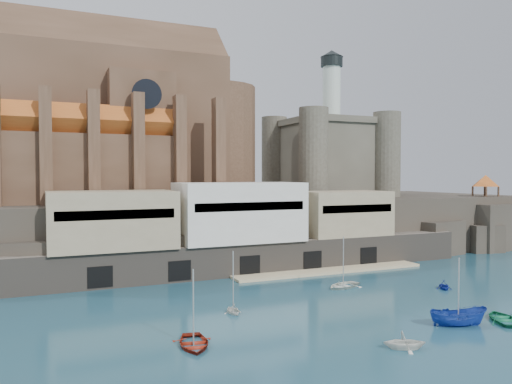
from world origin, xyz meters
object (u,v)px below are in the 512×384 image
at_px(boat_0, 194,346).
at_px(boat_2, 458,326).
at_px(pavilion, 486,182).
at_px(boat_1, 404,349).
at_px(castle_keep, 328,154).
at_px(church, 120,127).

bearing_deg(boat_0, boat_2, -0.17).
bearing_deg(pavilion, boat_1, -143.68).
xyz_separation_m(castle_keep, boat_1, (-25.84, -53.13, -18.31)).
xyz_separation_m(church, boat_2, (23.15, -51.02, -22.13)).
distance_m(pavilion, boat_2, 56.97).
height_order(castle_keep, boat_1, castle_keep).
relative_size(boat_1, boat_2, 0.62).
height_order(church, pavilion, church).
relative_size(church, pavilion, 7.34).
distance_m(boat_0, boat_1, 17.26).
distance_m(castle_keep, boat_1, 61.86).
relative_size(church, boat_0, 9.14).
height_order(boat_1, boat_2, boat_2).
relative_size(castle_keep, boat_0, 5.70).
distance_m(pavilion, boat_0, 74.94).
bearing_deg(boat_1, boat_0, 87.20).
relative_size(pavilion, boat_1, 1.87).
distance_m(boat_1, boat_2, 9.25).
xyz_separation_m(church, boat_0, (-1.14, -46.33, -22.13)).
relative_size(castle_keep, boat_2, 5.35).
height_order(boat_0, boat_1, boat_0).
bearing_deg(castle_keep, boat_1, -115.93).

